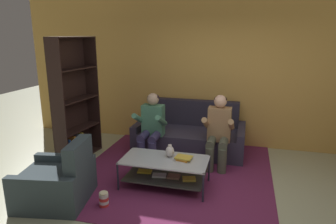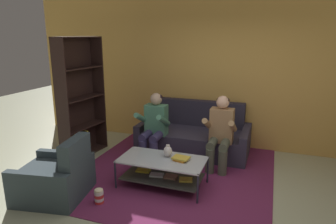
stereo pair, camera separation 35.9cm
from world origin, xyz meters
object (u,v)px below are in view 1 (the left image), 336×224
person_seated_right (219,129)px  armchair (58,182)px  person_seated_left (151,124)px  popcorn_tub (104,199)px  coffee_table (165,168)px  bookshelf (73,112)px  book_stack (183,158)px  couch (190,136)px  vase (170,151)px

person_seated_right → armchair: bearing=-138.9°
person_seated_left → popcorn_tub: size_ratio=5.49×
armchair → popcorn_tub: (0.64, 0.03, -0.16)m
armchair → coffee_table: bearing=31.0°
bookshelf → popcorn_tub: size_ratio=10.00×
book_stack → bookshelf: (-2.10, 0.57, 0.40)m
couch → person_seated_right: size_ratio=1.69×
coffee_table → popcorn_tub: bearing=-130.5°
person_seated_left → book_stack: 1.18m
person_seated_right → book_stack: (-0.40, -0.88, -0.20)m
popcorn_tub → armchair: bearing=-177.2°
popcorn_tub → couch: bearing=72.6°
armchair → book_stack: bearing=27.8°
popcorn_tub → person_seated_right: bearing=52.1°
person_seated_right → popcorn_tub: 2.15m
bookshelf → armchair: size_ratio=2.14×
couch → armchair: (-1.34, -2.26, -0.01)m
vase → book_stack: bearing=-16.7°
vase → armchair: size_ratio=0.19×
person_seated_left → book_stack: person_seated_left is taller
bookshelf → popcorn_tub: bearing=-47.7°
couch → person_seated_right: 0.90m
couch → popcorn_tub: (-0.70, -2.23, -0.18)m
vase → book_stack: size_ratio=0.73×
person_seated_right → bookshelf: size_ratio=0.56×
couch → book_stack: bearing=-83.0°
book_stack → bookshelf: 2.21m
vase → coffee_table: bearing=-111.8°
person_seated_right → armchair: (-1.92, -1.68, -0.38)m
book_stack → armchair: 1.72m
person_seated_left → vase: person_seated_left is taller
couch → popcorn_tub: 2.34m
couch → book_stack: 1.48m
book_stack → popcorn_tub: size_ratio=1.18×
couch → bookshelf: size_ratio=0.95×
book_stack → person_seated_left: bearing=131.1°
vase → person_seated_left: bearing=124.0°
person_seated_right → bookshelf: 2.53m
person_seated_right → armchair: person_seated_right is taller
couch → coffee_table: size_ratio=1.64×
person_seated_right → person_seated_left: bearing=-179.9°
book_stack → coffee_table: bearing=-170.4°
person_seated_left → vase: (0.55, -0.81, -0.13)m
vase → popcorn_tub: size_ratio=0.87×
bookshelf → armchair: 1.60m
vase → armchair: armchair is taller
bookshelf → popcorn_tub: (1.22, -1.34, -0.74)m
armchair → person_seated_left: bearing=65.7°
armchair → popcorn_tub: armchair is taller
coffee_table → couch: bearing=86.9°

